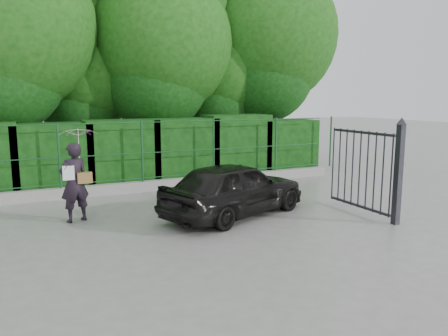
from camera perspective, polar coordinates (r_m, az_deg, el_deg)
name	(u,v)px	position (r m, az deg, el deg)	size (l,w,h in m)	color
ground	(181,236)	(8.99, -5.67, -8.86)	(80.00, 80.00, 0.00)	gray
kerb	(130,188)	(13.15, -12.21, -2.51)	(14.00, 0.25, 0.30)	#9E9E99
fence	(136,152)	(13.02, -11.42, 2.09)	(14.13, 0.06, 1.80)	#174A23
hedge	(120,154)	(13.96, -13.40, 1.84)	(14.20, 1.20, 2.17)	black
trees	(137,45)	(16.39, -11.35, 15.53)	(17.10, 6.15, 8.08)	black
gate	(382,168)	(10.54, 19.96, -0.02)	(0.22, 2.33, 2.36)	#24242A
woman	(77,163)	(10.28, -18.67, 0.67)	(0.95, 0.87, 2.12)	black
car	(235,188)	(10.31, 1.41, -2.67)	(1.55, 3.84, 1.31)	black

